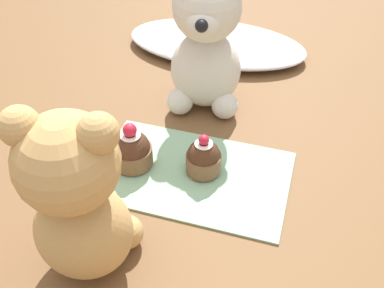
{
  "coord_description": "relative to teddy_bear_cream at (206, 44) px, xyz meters",
  "views": [
    {
      "loc": [
        0.12,
        -0.41,
        0.43
      ],
      "look_at": [
        0.0,
        0.0,
        0.06
      ],
      "focal_mm": 42.0,
      "sensor_mm": 36.0,
      "label": 1
    }
  ],
  "objects": [
    {
      "name": "ground_plane",
      "position": [
        0.03,
        -0.16,
        -0.11
      ],
      "size": [
        4.0,
        4.0,
        0.0
      ],
      "primitive_type": "plane",
      "color": "brown"
    },
    {
      "name": "knitted_placemat",
      "position": [
        0.03,
        -0.16,
        -0.1
      ],
      "size": [
        0.26,
        0.16,
        0.01
      ],
      "primitive_type": "cube",
      "color": "#8EBC99",
      "rests_on": "ground_plane"
    },
    {
      "name": "tulle_cloth",
      "position": [
        -0.03,
        0.17,
        -0.09
      ],
      "size": [
        0.34,
        0.18,
        0.03
      ],
      "primitive_type": "ellipsoid",
      "color": "silver",
      "rests_on": "ground_plane"
    },
    {
      "name": "teddy_bear_cream",
      "position": [
        0.0,
        0.0,
        0.0
      ],
      "size": [
        0.12,
        0.12,
        0.22
      ],
      "rotation": [
        0.0,
        0.0,
        0.14
      ],
      "color": "silver",
      "rests_on": "ground_plane"
    },
    {
      "name": "teddy_bear_tan",
      "position": [
        -0.04,
        -0.33,
        -0.0
      ],
      "size": [
        0.12,
        0.12,
        0.21
      ],
      "rotation": [
        0.0,
        0.0,
        3.3
      ],
      "color": "tan",
      "rests_on": "ground_plane"
    },
    {
      "name": "cupcake_near_cream_bear",
      "position": [
        0.04,
        -0.16,
        -0.08
      ],
      "size": [
        0.05,
        0.05,
        0.06
      ],
      "color": "brown",
      "rests_on": "knitted_placemat"
    },
    {
      "name": "cupcake_near_tan_bear",
      "position": [
        -0.05,
        -0.17,
        -0.08
      ],
      "size": [
        0.05,
        0.05,
        0.07
      ],
      "color": "brown",
      "rests_on": "knitted_placemat"
    }
  ]
}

